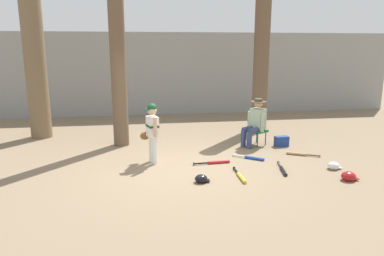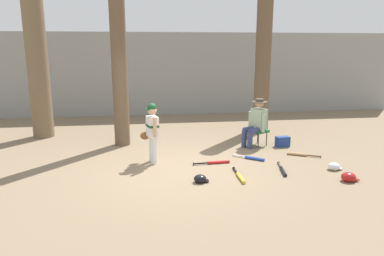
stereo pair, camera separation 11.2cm
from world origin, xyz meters
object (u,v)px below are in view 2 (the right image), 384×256
object	(u,v)px
tree_behind_spectator	(263,68)
folding_stool	(258,131)
bat_red_barrel	(216,162)
bat_yellow_trainer	(240,177)
young_ballplayer	(152,129)
batting_helmet_white	(334,167)
tree_near_player	(119,63)
handbag_beside_stool	(283,142)
seated_spectator	(256,121)
batting_helmet_black	(200,179)
batting_helmet_red	(349,177)
bat_black_composite	(283,170)
bat_blue_youth	(252,158)
bat_wood_tan	(300,154)
tree_far_left	(35,39)

from	to	relation	value
tree_behind_spectator	folding_stool	xyz separation A→B (m)	(-0.64, -1.75, -1.49)
bat_red_barrel	bat_yellow_trainer	size ratio (longest dim) A/B	0.99
young_ballplayer	folding_stool	world-z (taller)	young_ballplayer
bat_yellow_trainer	batting_helmet_white	xyz separation A→B (m)	(2.04, 0.23, 0.04)
tree_near_player	bat_yellow_trainer	xyz separation A→B (m)	(2.36, -2.79, -2.05)
handbag_beside_stool	batting_helmet_white	size ratio (longest dim) A/B	1.19
folding_stool	seated_spectator	xyz separation A→B (m)	(-0.09, -0.05, 0.28)
seated_spectator	tree_behind_spectator	bearing A→B (deg)	68.17
young_ballplayer	batting_helmet_black	world-z (taller)	young_ballplayer
handbag_beside_stool	batting_helmet_red	xyz separation A→B (m)	(0.32, -2.46, -0.05)
folding_stool	handbag_beside_stool	size ratio (longest dim) A/B	1.60
seated_spectator	batting_helmet_red	bearing A→B (deg)	-69.38
bat_yellow_trainer	seated_spectator	bearing A→B (deg)	65.75
bat_black_composite	batting_helmet_black	world-z (taller)	batting_helmet_black
bat_yellow_trainer	bat_blue_youth	xyz separation A→B (m)	(0.58, 1.11, 0.00)
folding_stool	bat_red_barrel	distance (m)	1.93
bat_black_composite	bat_blue_youth	bearing A→B (deg)	112.85
bat_blue_youth	batting_helmet_white	xyz separation A→B (m)	(1.46, -0.89, 0.04)
bat_black_composite	bat_red_barrel	bearing A→B (deg)	150.93
bat_yellow_trainer	batting_helmet_red	world-z (taller)	batting_helmet_red
bat_wood_tan	bat_black_composite	size ratio (longest dim) A/B	0.87
tree_near_player	tree_far_left	bearing A→B (deg)	152.57
bat_red_barrel	batting_helmet_black	distance (m)	1.14
tree_near_player	seated_spectator	bearing A→B (deg)	-9.90
bat_blue_youth	batting_helmet_red	xyz separation A→B (m)	(1.40, -1.53, 0.05)
handbag_beside_stool	batting_helmet_red	bearing A→B (deg)	-82.53
handbag_beside_stool	batting_helmet_black	distance (m)	3.26
tree_far_left	bat_red_barrel	size ratio (longest dim) A/B	7.56
tree_behind_spectator	batting_helmet_red	size ratio (longest dim) A/B	13.66
tree_far_left	batting_helmet_white	size ratio (longest dim) A/B	21.32
bat_red_barrel	bat_black_composite	bearing A→B (deg)	-29.07
bat_black_composite	bat_blue_youth	xyz separation A→B (m)	(-0.37, 0.87, -0.00)
tree_far_left	bat_black_composite	xyz separation A→B (m)	(5.56, -3.72, -2.64)
bat_wood_tan	bat_red_barrel	world-z (taller)	same
seated_spectator	batting_helmet_black	world-z (taller)	seated_spectator
handbag_beside_stool	batting_helmet_white	world-z (taller)	handbag_beside_stool
seated_spectator	bat_black_composite	world-z (taller)	seated_spectator
batting_helmet_white	batting_helmet_red	bearing A→B (deg)	-95.27
batting_helmet_white	folding_stool	bearing A→B (deg)	115.26
tree_far_left	bat_yellow_trainer	size ratio (longest dim) A/B	7.47
young_ballplayer	bat_black_composite	bearing A→B (deg)	-20.72
young_ballplayer	bat_blue_youth	distance (m)	2.33
seated_spectator	bat_wood_tan	size ratio (longest dim) A/B	1.73
tree_behind_spectator	bat_black_composite	distance (m)	4.25
seated_spectator	batting_helmet_white	bearing A→B (deg)	-62.22
tree_behind_spectator	batting_helmet_white	xyz separation A→B (m)	(0.32, -3.78, -1.78)
tree_behind_spectator	seated_spectator	bearing A→B (deg)	-111.83
bat_wood_tan	batting_helmet_black	size ratio (longest dim) A/B	2.49
tree_near_player	folding_stool	size ratio (longest dim) A/B	8.68
bat_blue_youth	batting_helmet_white	world-z (taller)	batting_helmet_white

